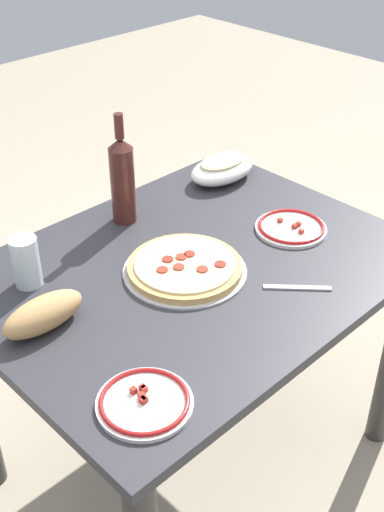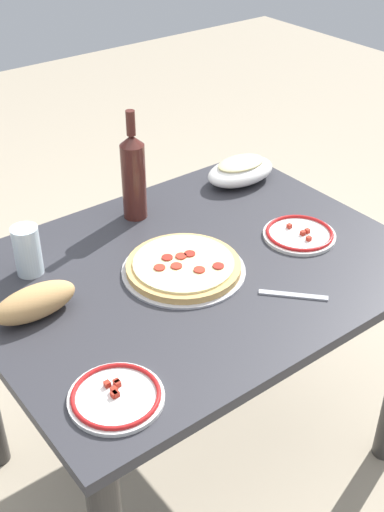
{
  "view_description": "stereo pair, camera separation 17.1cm",
  "coord_description": "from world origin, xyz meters",
  "px_view_note": "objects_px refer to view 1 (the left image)",
  "views": [
    {
      "loc": [
        0.99,
        1.01,
        1.74
      ],
      "look_at": [
        0.0,
        0.0,
        0.79
      ],
      "focal_mm": 46.11,
      "sensor_mm": 36.0,
      "label": 1
    },
    {
      "loc": [
        0.86,
        1.13,
        1.74
      ],
      "look_at": [
        0.0,
        0.0,
        0.79
      ],
      "focal_mm": 46.11,
      "sensor_mm": 36.0,
      "label": 2
    }
  ],
  "objects_px": {
    "baked_pasta_dish": "(222,168)",
    "side_plate_near": "(145,402)",
    "side_plate_far": "(291,227)",
    "wine_bottle": "(122,179)",
    "water_glass": "(26,262)",
    "pepperoni_pizza": "(185,267)",
    "dining_table": "(192,307)",
    "bread_loaf": "(43,314)"
  },
  "relations": [
    {
      "from": "baked_pasta_dish",
      "to": "side_plate_near",
      "type": "relative_size",
      "value": 1.21
    },
    {
      "from": "side_plate_near",
      "to": "side_plate_far",
      "type": "xyz_separation_m",
      "value": [
        -0.74,
        -0.22,
        -0.0
      ]
    },
    {
      "from": "wine_bottle",
      "to": "side_plate_far",
      "type": "xyz_separation_m",
      "value": [
        -0.3,
        0.37,
        -0.13
      ]
    },
    {
      "from": "water_glass",
      "to": "pepperoni_pizza",
      "type": "bearing_deg",
      "value": 143.15
    },
    {
      "from": "dining_table",
      "to": "pepperoni_pizza",
      "type": "bearing_deg",
      "value": 13.4
    },
    {
      "from": "wine_bottle",
      "to": "bread_loaf",
      "type": "distance_m",
      "value": 0.51
    },
    {
      "from": "pepperoni_pizza",
      "to": "side_plate_near",
      "type": "distance_m",
      "value": 0.47
    },
    {
      "from": "pepperoni_pizza",
      "to": "water_glass",
      "type": "relative_size",
      "value": 2.41
    },
    {
      "from": "baked_pasta_dish",
      "to": "side_plate_near",
      "type": "bearing_deg",
      "value": 34.69
    },
    {
      "from": "side_plate_far",
      "to": "dining_table",
      "type": "bearing_deg",
      "value": -12.15
    },
    {
      "from": "pepperoni_pizza",
      "to": "water_glass",
      "type": "height_order",
      "value": "water_glass"
    },
    {
      "from": "dining_table",
      "to": "pepperoni_pizza",
      "type": "distance_m",
      "value": 0.16
    },
    {
      "from": "pepperoni_pizza",
      "to": "water_glass",
      "type": "xyz_separation_m",
      "value": [
        0.32,
        -0.24,
        0.05
      ]
    },
    {
      "from": "side_plate_near",
      "to": "bread_loaf",
      "type": "distance_m",
      "value": 0.34
    },
    {
      "from": "baked_pasta_dish",
      "to": "wine_bottle",
      "type": "bearing_deg",
      "value": -3.09
    },
    {
      "from": "bread_loaf",
      "to": "side_plate_far",
      "type": "bearing_deg",
      "value": 170.22
    },
    {
      "from": "water_glass",
      "to": "side_plate_near",
      "type": "bearing_deg",
      "value": 83.28
    },
    {
      "from": "dining_table",
      "to": "pepperoni_pizza",
      "type": "relative_size",
      "value": 3.51
    },
    {
      "from": "water_glass",
      "to": "bread_loaf",
      "type": "xyz_separation_m",
      "value": [
        0.07,
        0.17,
        -0.03
      ]
    },
    {
      "from": "baked_pasta_dish",
      "to": "wine_bottle",
      "type": "distance_m",
      "value": 0.4
    },
    {
      "from": "bread_loaf",
      "to": "wine_bottle",
      "type": "bearing_deg",
      "value": -150.75
    },
    {
      "from": "pepperoni_pizza",
      "to": "side_plate_far",
      "type": "bearing_deg",
      "value": 170.19
    },
    {
      "from": "side_plate_far",
      "to": "pepperoni_pizza",
      "type": "bearing_deg",
      "value": -9.81
    },
    {
      "from": "dining_table",
      "to": "side_plate_far",
      "type": "bearing_deg",
      "value": 167.85
    },
    {
      "from": "wine_bottle",
      "to": "baked_pasta_dish",
      "type": "bearing_deg",
      "value": 176.91
    },
    {
      "from": "water_glass",
      "to": "side_plate_far",
      "type": "relative_size",
      "value": 0.66
    },
    {
      "from": "baked_pasta_dish",
      "to": "side_plate_far",
      "type": "bearing_deg",
      "value": 76.23
    },
    {
      "from": "baked_pasta_dish",
      "to": "side_plate_far",
      "type": "xyz_separation_m",
      "value": [
        0.09,
        0.35,
        -0.03
      ]
    },
    {
      "from": "pepperoni_pizza",
      "to": "water_glass",
      "type": "bearing_deg",
      "value": -36.85
    },
    {
      "from": "side_plate_near",
      "to": "pepperoni_pizza",
      "type": "bearing_deg",
      "value": -143.66
    },
    {
      "from": "pepperoni_pizza",
      "to": "baked_pasta_dish",
      "type": "distance_m",
      "value": 0.53
    },
    {
      "from": "baked_pasta_dish",
      "to": "water_glass",
      "type": "bearing_deg",
      "value": 4.1
    },
    {
      "from": "dining_table",
      "to": "baked_pasta_dish",
      "type": "xyz_separation_m",
      "value": [
        -0.41,
        -0.28,
        0.18
      ]
    },
    {
      "from": "pepperoni_pizza",
      "to": "baked_pasta_dish",
      "type": "relative_size",
      "value": 1.34
    },
    {
      "from": "dining_table",
      "to": "bread_loaf",
      "type": "xyz_separation_m",
      "value": [
        0.42,
        -0.06,
        0.18
      ]
    },
    {
      "from": "pepperoni_pizza",
      "to": "side_plate_near",
      "type": "relative_size",
      "value": 1.63
    },
    {
      "from": "bread_loaf",
      "to": "pepperoni_pizza",
      "type": "bearing_deg",
      "value": 170.25
    },
    {
      "from": "water_glass",
      "to": "bread_loaf",
      "type": "height_order",
      "value": "water_glass"
    },
    {
      "from": "pepperoni_pizza",
      "to": "baked_pasta_dish",
      "type": "xyz_separation_m",
      "value": [
        -0.45,
        -0.29,
        0.03
      ]
    },
    {
      "from": "dining_table",
      "to": "pepperoni_pizza",
      "type": "xyz_separation_m",
      "value": [
        0.03,
        0.01,
        0.15
      ]
    },
    {
      "from": "dining_table",
      "to": "wine_bottle",
      "type": "distance_m",
      "value": 0.41
    },
    {
      "from": "dining_table",
      "to": "water_glass",
      "type": "xyz_separation_m",
      "value": [
        0.35,
        -0.23,
        0.21
      ]
    }
  ]
}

